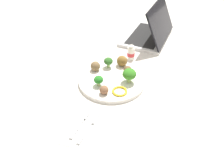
% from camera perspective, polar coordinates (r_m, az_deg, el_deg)
% --- Properties ---
extents(ground_plane, '(4.00, 4.00, 0.00)m').
position_cam_1_polar(ground_plane, '(0.97, 0.00, -1.70)').
color(ground_plane, silver).
extents(plate, '(0.28, 0.28, 0.02)m').
position_cam_1_polar(plate, '(0.97, 0.00, -1.33)').
color(plate, white).
rests_on(plate, ground_plane).
extents(broccoli_floret_mid_left, '(0.04, 0.04, 0.05)m').
position_cam_1_polar(broccoli_floret_mid_left, '(1.01, -0.91, 3.25)').
color(broccoli_floret_mid_left, '#98BE66').
rests_on(broccoli_floret_mid_left, plate).
extents(broccoli_floret_front_right, '(0.05, 0.05, 0.06)m').
position_cam_1_polar(broccoli_floret_front_right, '(0.92, 4.28, -0.01)').
color(broccoli_floret_front_right, '#A7BF79').
rests_on(broccoli_floret_front_right, plate).
extents(broccoli_floret_front_left, '(0.04, 0.04, 0.04)m').
position_cam_1_polar(broccoli_floret_front_left, '(0.91, -3.35, -1.34)').
color(broccoli_floret_front_left, '#A4BB71').
rests_on(broccoli_floret_front_left, plate).
extents(meatball_back_left, '(0.04, 0.04, 0.04)m').
position_cam_1_polar(meatball_back_left, '(0.98, 3.89, 1.10)').
color(meatball_back_left, brown).
rests_on(meatball_back_left, plate).
extents(meatball_mid_left, '(0.03, 0.03, 0.03)m').
position_cam_1_polar(meatball_mid_left, '(0.88, -2.27, -3.76)').
color(meatball_mid_left, brown).
rests_on(meatball_mid_left, plate).
extents(meatball_center, '(0.04, 0.04, 0.04)m').
position_cam_1_polar(meatball_center, '(1.00, -4.14, 2.07)').
color(meatball_center, brown).
rests_on(meatball_center, plate).
extents(meatball_front_left, '(0.05, 0.05, 0.05)m').
position_cam_1_polar(meatball_front_left, '(1.03, 2.50, 3.36)').
color(meatball_front_left, brown).
rests_on(meatball_front_left, plate).
extents(pepper_ring_front_right, '(0.07, 0.07, 0.01)m').
position_cam_1_polar(pepper_ring_front_right, '(0.89, 1.90, -4.13)').
color(pepper_ring_front_right, yellow).
rests_on(pepper_ring_front_right, plate).
extents(napkin, '(0.17, 0.13, 0.01)m').
position_cam_1_polar(napkin, '(0.80, -6.88, -12.68)').
color(napkin, white).
rests_on(napkin, ground_plane).
extents(fork, '(0.12, 0.02, 0.01)m').
position_cam_1_polar(fork, '(0.80, -7.88, -11.76)').
color(fork, silver).
rests_on(fork, napkin).
extents(knife, '(0.15, 0.02, 0.01)m').
position_cam_1_polar(knife, '(0.79, -5.43, -12.37)').
color(knife, silver).
rests_on(knife, napkin).
extents(yogurt_bottle, '(0.04, 0.04, 0.07)m').
position_cam_1_polar(yogurt_bottle, '(1.10, 4.70, 5.25)').
color(yogurt_bottle, white).
rests_on(yogurt_bottle, ground_plane).
extents(laptop, '(0.34, 0.26, 0.20)m').
position_cam_1_polar(laptop, '(1.30, 9.45, 10.28)').
color(laptop, silver).
rests_on(laptop, ground_plane).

